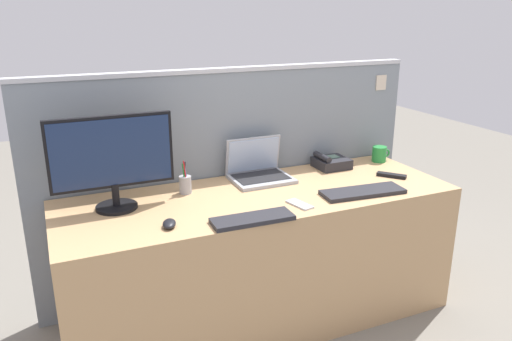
{
  "coord_description": "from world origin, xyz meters",
  "views": [
    {
      "loc": [
        -1.03,
        -2.28,
        1.7
      ],
      "look_at": [
        0.0,
        0.05,
        0.87
      ],
      "focal_mm": 34.96,
      "sensor_mm": 36.0,
      "label": 1
    }
  ],
  "objects_px": {
    "keyboard_spare": "(363,192)",
    "pen_cup": "(185,184)",
    "keyboard_main": "(253,219)",
    "desk_phone": "(331,162)",
    "laptop": "(258,170)",
    "computer_mouse_right_hand": "(169,224)",
    "cell_phone_silver_slab": "(300,204)",
    "tv_remote": "(391,175)",
    "coffee_mug": "(379,154)",
    "desktop_monitor": "(112,157)"
  },
  "relations": [
    {
      "from": "keyboard_spare",
      "to": "pen_cup",
      "type": "relative_size",
      "value": 2.44
    },
    {
      "from": "keyboard_main",
      "to": "desk_phone",
      "type": "bearing_deg",
      "value": 37.63
    },
    {
      "from": "pen_cup",
      "to": "laptop",
      "type": "bearing_deg",
      "value": 8.19
    },
    {
      "from": "keyboard_main",
      "to": "computer_mouse_right_hand",
      "type": "distance_m",
      "value": 0.39
    },
    {
      "from": "keyboard_main",
      "to": "computer_mouse_right_hand",
      "type": "relative_size",
      "value": 3.91
    },
    {
      "from": "computer_mouse_right_hand",
      "to": "cell_phone_silver_slab",
      "type": "relative_size",
      "value": 0.66
    },
    {
      "from": "laptop",
      "to": "pen_cup",
      "type": "bearing_deg",
      "value": -171.81
    },
    {
      "from": "computer_mouse_right_hand",
      "to": "cell_phone_silver_slab",
      "type": "xyz_separation_m",
      "value": [
        0.67,
        -0.01,
        -0.01
      ]
    },
    {
      "from": "keyboard_main",
      "to": "computer_mouse_right_hand",
      "type": "height_order",
      "value": "computer_mouse_right_hand"
    },
    {
      "from": "laptop",
      "to": "tv_remote",
      "type": "height_order",
      "value": "laptop"
    },
    {
      "from": "pen_cup",
      "to": "coffee_mug",
      "type": "distance_m",
      "value": 1.32
    },
    {
      "from": "desktop_monitor",
      "to": "pen_cup",
      "type": "height_order",
      "value": "desktop_monitor"
    },
    {
      "from": "computer_mouse_right_hand",
      "to": "laptop",
      "type": "bearing_deg",
      "value": 53.28
    },
    {
      "from": "desktop_monitor",
      "to": "pen_cup",
      "type": "xyz_separation_m",
      "value": [
        0.38,
        0.06,
        -0.21
      ]
    },
    {
      "from": "keyboard_main",
      "to": "desktop_monitor",
      "type": "bearing_deg",
      "value": 144.4
    },
    {
      "from": "computer_mouse_right_hand",
      "to": "desktop_monitor",
      "type": "bearing_deg",
      "value": 137.06
    },
    {
      "from": "cell_phone_silver_slab",
      "to": "tv_remote",
      "type": "relative_size",
      "value": 0.89
    },
    {
      "from": "laptop",
      "to": "keyboard_spare",
      "type": "distance_m",
      "value": 0.62
    },
    {
      "from": "laptop",
      "to": "desk_phone",
      "type": "height_order",
      "value": "laptop"
    },
    {
      "from": "coffee_mug",
      "to": "keyboard_spare",
      "type": "bearing_deg",
      "value": -134.77
    },
    {
      "from": "laptop",
      "to": "tv_remote",
      "type": "xyz_separation_m",
      "value": [
        0.73,
        -0.3,
        -0.04
      ]
    },
    {
      "from": "desktop_monitor",
      "to": "keyboard_spare",
      "type": "relative_size",
      "value": 1.31
    },
    {
      "from": "desk_phone",
      "to": "coffee_mug",
      "type": "distance_m",
      "value": 0.36
    },
    {
      "from": "computer_mouse_right_hand",
      "to": "tv_remote",
      "type": "distance_m",
      "value": 1.39
    },
    {
      "from": "keyboard_main",
      "to": "keyboard_spare",
      "type": "distance_m",
      "value": 0.69
    },
    {
      "from": "keyboard_main",
      "to": "coffee_mug",
      "type": "height_order",
      "value": "coffee_mug"
    },
    {
      "from": "pen_cup",
      "to": "desk_phone",
      "type": "bearing_deg",
      "value": 4.18
    },
    {
      "from": "desk_phone",
      "to": "coffee_mug",
      "type": "bearing_deg",
      "value": -1.84
    },
    {
      "from": "desk_phone",
      "to": "cell_phone_silver_slab",
      "type": "distance_m",
      "value": 0.67
    },
    {
      "from": "laptop",
      "to": "keyboard_main",
      "type": "height_order",
      "value": "laptop"
    },
    {
      "from": "keyboard_main",
      "to": "coffee_mug",
      "type": "bearing_deg",
      "value": 27.55
    },
    {
      "from": "desktop_monitor",
      "to": "tv_remote",
      "type": "distance_m",
      "value": 1.6
    },
    {
      "from": "computer_mouse_right_hand",
      "to": "desk_phone",
      "type": "bearing_deg",
      "value": 39.99
    },
    {
      "from": "desktop_monitor",
      "to": "keyboard_spare",
      "type": "distance_m",
      "value": 1.31
    },
    {
      "from": "desk_phone",
      "to": "computer_mouse_right_hand",
      "type": "distance_m",
      "value": 1.24
    },
    {
      "from": "keyboard_spare",
      "to": "desktop_monitor",
      "type": "bearing_deg",
      "value": 170.15
    },
    {
      "from": "desktop_monitor",
      "to": "laptop",
      "type": "height_order",
      "value": "desktop_monitor"
    },
    {
      "from": "desk_phone",
      "to": "cell_phone_silver_slab",
      "type": "relative_size",
      "value": 1.31
    },
    {
      "from": "keyboard_main",
      "to": "pen_cup",
      "type": "relative_size",
      "value": 2.1
    },
    {
      "from": "desktop_monitor",
      "to": "computer_mouse_right_hand",
      "type": "bearing_deg",
      "value": -60.96
    },
    {
      "from": "keyboard_spare",
      "to": "tv_remote",
      "type": "relative_size",
      "value": 2.68
    },
    {
      "from": "desktop_monitor",
      "to": "cell_phone_silver_slab",
      "type": "bearing_deg",
      "value": -21.68
    },
    {
      "from": "desktop_monitor",
      "to": "tv_remote",
      "type": "bearing_deg",
      "value": -6.16
    },
    {
      "from": "laptop",
      "to": "desk_phone",
      "type": "xyz_separation_m",
      "value": [
        0.5,
        0.0,
        -0.02
      ]
    },
    {
      "from": "keyboard_spare",
      "to": "coffee_mug",
      "type": "xyz_separation_m",
      "value": [
        0.45,
        0.45,
        0.04
      ]
    },
    {
      "from": "computer_mouse_right_hand",
      "to": "tv_remote",
      "type": "xyz_separation_m",
      "value": [
        1.38,
        0.16,
        -0.01
      ]
    },
    {
      "from": "computer_mouse_right_hand",
      "to": "keyboard_main",
      "type": "bearing_deg",
      "value": 3.68
    },
    {
      "from": "laptop",
      "to": "computer_mouse_right_hand",
      "type": "xyz_separation_m",
      "value": [
        -0.65,
        -0.46,
        -0.04
      ]
    },
    {
      "from": "desk_phone",
      "to": "keyboard_spare",
      "type": "distance_m",
      "value": 0.47
    },
    {
      "from": "pen_cup",
      "to": "keyboard_spare",
      "type": "bearing_deg",
      "value": -24.49
    }
  ]
}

